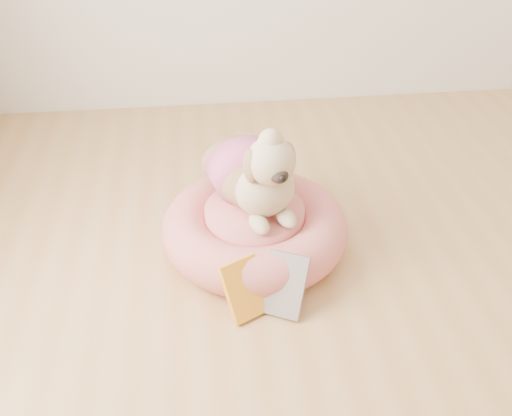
{
  "coord_description": "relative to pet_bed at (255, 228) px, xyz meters",
  "views": [
    {
      "loc": [
        -0.73,
        -0.96,
        1.48
      ],
      "look_at": [
        -0.52,
        0.8,
        0.23
      ],
      "focal_mm": 40.0,
      "sensor_mm": 36.0,
      "label": 1
    }
  ],
  "objects": [
    {
      "name": "book_white",
      "position": [
        0.06,
        -0.35,
        0.01
      ],
      "size": [
        0.2,
        0.19,
        0.2
      ],
      "primitive_type": "cube",
      "rotation": [
        -0.57,
        0.0,
        -0.47
      ],
      "color": "white",
      "rests_on": "floor"
    },
    {
      "name": "book_yellow",
      "position": [
        -0.08,
        -0.36,
        0.01
      ],
      "size": [
        0.18,
        0.18,
        0.2
      ],
      "primitive_type": "cube",
      "rotation": [
        -0.53,
        0.0,
        0.47
      ],
      "color": "yellow",
      "rests_on": "floor"
    },
    {
      "name": "floor",
      "position": [
        0.52,
        -0.85,
        -0.09
      ],
      "size": [
        4.5,
        4.5,
        0.0
      ],
      "primitive_type": "plane",
      "color": "tan",
      "rests_on": "ground"
    },
    {
      "name": "dog",
      "position": [
        0.0,
        0.04,
        0.3
      ],
      "size": [
        0.51,
        0.63,
        0.4
      ],
      "primitive_type": null,
      "rotation": [
        0.0,
        0.0,
        0.27
      ],
      "color": "brown",
      "rests_on": "pet_bed"
    },
    {
      "name": "pet_bed",
      "position": [
        0.0,
        0.0,
        0.0
      ],
      "size": [
        0.74,
        0.74,
        0.19
      ],
      "color": "#D47253",
      "rests_on": "floor"
    }
  ]
}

